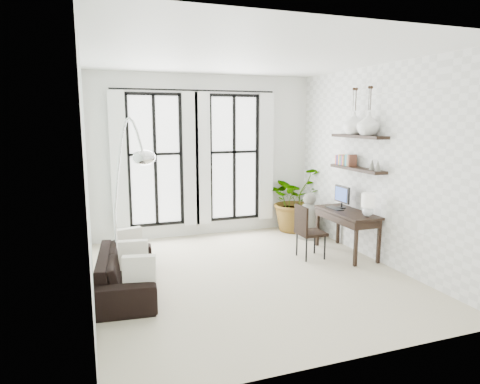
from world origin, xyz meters
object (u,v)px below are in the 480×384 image
sofa (127,271)px  arc_lamp (129,164)px  buddha (309,219)px  plant (294,199)px  desk (349,215)px  desk_chair (307,228)px

sofa → arc_lamp: 1.48m
sofa → buddha: buddha is taller
sofa → plant: plant is taller
sofa → buddha: 3.96m
desk → desk_chair: size_ratio=1.43×
desk_chair → arc_lamp: bearing=-175.7°
arc_lamp → buddha: size_ratio=2.61×
buddha → sofa: bearing=-157.5°
desk_chair → buddha: 1.31m
arc_lamp → plant: bearing=28.6°
desk_chair → buddha: desk_chair is taller
sofa → desk: bearing=-79.7°
desk → desk_chair: desk is taller
desk → sofa: bearing=-175.5°
desk → arc_lamp: 3.78m
plant → buddha: bearing=-87.1°
plant → buddha: (0.03, -0.60, -0.30)m
desk → buddha: size_ratio=1.43×
buddha → arc_lamp: bearing=-159.6°
sofa → desk_chair: (3.00, 0.39, 0.25)m
plant → arc_lamp: bearing=-151.4°
desk → buddha: bearing=94.0°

